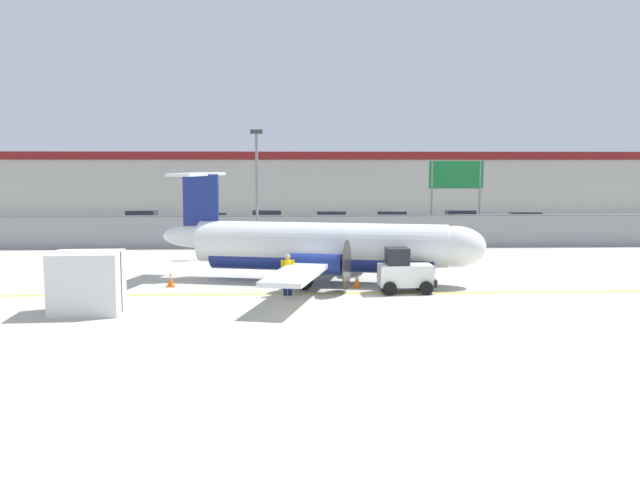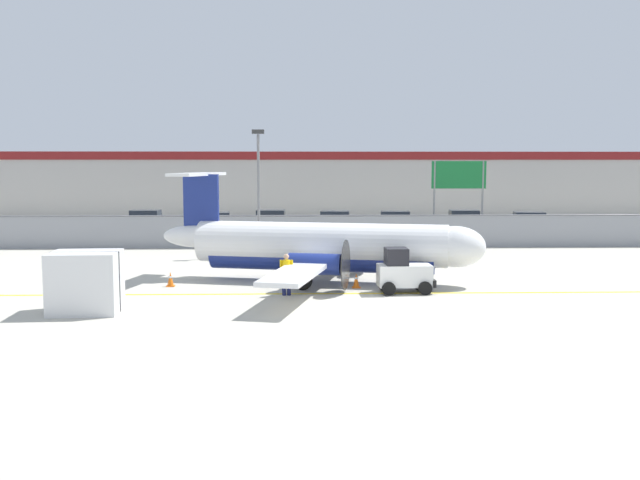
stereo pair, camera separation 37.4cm
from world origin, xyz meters
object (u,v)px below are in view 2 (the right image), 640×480
parked_car_2 (269,220)px  parked_car_4 (393,221)px  baggage_tug (403,272)px  parked_car_3 (337,221)px  parked_car_0 (144,220)px  ground_crew_worker (286,272)px  commuter_airplane (326,247)px  parked_car_6 (527,222)px  parked_car_5 (462,220)px  traffic_cone_near_right (170,279)px  highway_sign (459,182)px  apron_light_pole (258,182)px  parked_car_1 (213,223)px  traffic_cone_near_left (356,281)px  cargo_container (86,282)px

parked_car_2 → parked_car_4: 9.75m
baggage_tug → parked_car_3: (-1.42, 25.67, 0.04)m
baggage_tug → parked_car_0: (-16.49, 27.12, 0.04)m
ground_crew_worker → parked_car_2: size_ratio=0.40×
commuter_airplane → parked_car_3: commuter_airplane is taller
parked_car_6 → parked_car_5: bearing=-19.2°
traffic_cone_near_right → parked_car_3: size_ratio=0.15×
baggage_tug → highway_sign: 18.90m
apron_light_pole → parked_car_1: bearing=108.6°
ground_crew_worker → parked_car_5: bearing=-29.7°
commuter_airplane → traffic_cone_near_left: bearing=-38.0°
parked_car_1 → parked_car_3: same height
apron_light_pole → parked_car_4: bearing=54.1°
commuter_airplane → apron_light_pole: 10.32m
cargo_container → commuter_airplane: bearing=32.7°
parked_car_3 → apron_light_pole: apron_light_pole is taller
parked_car_5 → highway_sign: 9.68m
commuter_airplane → traffic_cone_near_right: 7.05m
parked_car_1 → parked_car_0: bearing=-31.9°
traffic_cone_near_left → parked_car_1: bearing=111.1°
parked_car_2 → parked_car_0: bearing=1.7°
apron_light_pole → highway_sign: bearing=23.0°
ground_crew_worker → traffic_cone_near_right: 5.61m
traffic_cone_near_right → parked_car_4: size_ratio=0.15×
commuter_airplane → parked_car_5: size_ratio=3.72×
traffic_cone_near_left → parked_car_4: 24.60m
commuter_airplane → baggage_tug: bearing=-28.6°
parked_car_5 → apron_light_pole: apron_light_pole is taller
ground_crew_worker → parked_car_2: 27.48m
baggage_tug → traffic_cone_near_left: size_ratio=3.71×
commuter_airplane → traffic_cone_near_left: commuter_airplane is taller
parked_car_4 → highway_sign: (3.24, -7.81, 3.24)m
parked_car_1 → traffic_cone_near_left: bearing=105.2°
commuter_airplane → parked_car_1: size_ratio=3.66×
traffic_cone_near_left → traffic_cone_near_right: 8.11m
parked_car_1 → parked_car_4: 13.75m
commuter_airplane → parked_car_3: (1.66, 22.88, -0.71)m
baggage_tug → parked_car_0: baggage_tug is taller
baggage_tug → traffic_cone_near_left: bearing=143.8°
parked_car_2 → parked_car_1: bearing=35.6°
apron_light_pole → parked_car_0: bearing=123.2°
baggage_tug → traffic_cone_near_left: 2.30m
parked_car_2 → traffic_cone_near_right: bearing=85.1°
highway_sign → traffic_cone_near_left: bearing=-116.3°
traffic_cone_near_right → parked_car_1: parked_car_1 is taller
traffic_cone_near_left → parked_car_6: bearing=57.0°
baggage_tug → apron_light_pole: apron_light_pole is taller
parked_car_2 → parked_car_3: 5.40m
commuter_airplane → parked_car_2: bearing=112.0°
traffic_cone_near_right → parked_car_6: size_ratio=0.15×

